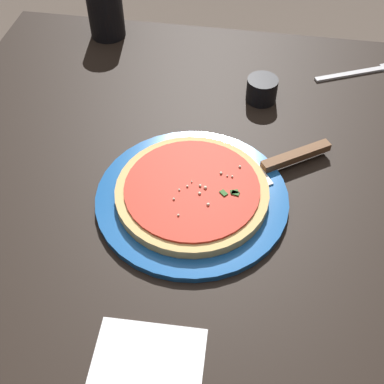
{
  "coord_description": "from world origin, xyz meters",
  "views": [
    {
      "loc": [
        -0.54,
        -0.13,
        1.37
      ],
      "look_at": [
        -0.02,
        -0.05,
        0.78
      ],
      "focal_mm": 47.01,
      "sensor_mm": 36.0,
      "label": 1
    }
  ],
  "objects_px": {
    "cup_tall_drink": "(106,13)",
    "napkin_folded_right": "(148,364)",
    "serving_plate": "(192,198)",
    "pizza": "(192,191)",
    "fork": "(363,72)",
    "pizza_server": "(276,164)",
    "cup_small_sauce": "(262,90)"
  },
  "relations": [
    {
      "from": "pizza",
      "to": "pizza_server",
      "type": "distance_m",
      "value": 0.15
    },
    {
      "from": "serving_plate",
      "to": "cup_tall_drink",
      "type": "relative_size",
      "value": 2.93
    },
    {
      "from": "pizza_server",
      "to": "cup_small_sauce",
      "type": "distance_m",
      "value": 0.19
    },
    {
      "from": "pizza_server",
      "to": "napkin_folded_right",
      "type": "height_order",
      "value": "pizza_server"
    },
    {
      "from": "serving_plate",
      "to": "fork",
      "type": "relative_size",
      "value": 1.74
    },
    {
      "from": "napkin_folded_right",
      "to": "cup_tall_drink",
      "type": "bearing_deg",
      "value": 19.19
    },
    {
      "from": "serving_plate",
      "to": "napkin_folded_right",
      "type": "xyz_separation_m",
      "value": [
        -0.28,
        0.01,
        -0.0
      ]
    },
    {
      "from": "pizza_server",
      "to": "napkin_folded_right",
      "type": "relative_size",
      "value": 1.47
    },
    {
      "from": "pizza_server",
      "to": "cup_tall_drink",
      "type": "bearing_deg",
      "value": 46.88
    },
    {
      "from": "serving_plate",
      "to": "pizza",
      "type": "xyz_separation_m",
      "value": [
        -0.0,
        -0.0,
        0.02
      ]
    },
    {
      "from": "cup_tall_drink",
      "to": "napkin_folded_right",
      "type": "distance_m",
      "value": 0.77
    },
    {
      "from": "cup_tall_drink",
      "to": "napkin_folded_right",
      "type": "relative_size",
      "value": 0.75
    },
    {
      "from": "pizza_server",
      "to": "fork",
      "type": "height_order",
      "value": "pizza_server"
    },
    {
      "from": "cup_tall_drink",
      "to": "serving_plate",
      "type": "bearing_deg",
      "value": -149.75
    },
    {
      "from": "pizza",
      "to": "cup_tall_drink",
      "type": "xyz_separation_m",
      "value": [
        0.45,
        0.27,
        0.03
      ]
    },
    {
      "from": "pizza_server",
      "to": "cup_tall_drink",
      "type": "relative_size",
      "value": 1.97
    },
    {
      "from": "serving_plate",
      "to": "fork",
      "type": "distance_m",
      "value": 0.49
    },
    {
      "from": "pizza",
      "to": "fork",
      "type": "bearing_deg",
      "value": -36.07
    },
    {
      "from": "serving_plate",
      "to": "cup_small_sauce",
      "type": "distance_m",
      "value": 0.29
    },
    {
      "from": "cup_tall_drink",
      "to": "pizza_server",
      "type": "bearing_deg",
      "value": -133.12
    },
    {
      "from": "serving_plate",
      "to": "cup_tall_drink",
      "type": "bearing_deg",
      "value": 30.25
    },
    {
      "from": "pizza",
      "to": "fork",
      "type": "relative_size",
      "value": 1.37
    },
    {
      "from": "napkin_folded_right",
      "to": "fork",
      "type": "relative_size",
      "value": 0.79
    },
    {
      "from": "cup_small_sauce",
      "to": "fork",
      "type": "xyz_separation_m",
      "value": [
        0.12,
        -0.2,
        -0.02
      ]
    },
    {
      "from": "cup_tall_drink",
      "to": "cup_small_sauce",
      "type": "bearing_deg",
      "value": -116.52
    },
    {
      "from": "cup_tall_drink",
      "to": "napkin_folded_right",
      "type": "height_order",
      "value": "cup_tall_drink"
    },
    {
      "from": "fork",
      "to": "cup_tall_drink",
      "type": "bearing_deg",
      "value": 84.27
    },
    {
      "from": "serving_plate",
      "to": "napkin_folded_right",
      "type": "distance_m",
      "value": 0.28
    },
    {
      "from": "cup_small_sauce",
      "to": "serving_plate",
      "type": "bearing_deg",
      "value": 162.07
    },
    {
      "from": "napkin_folded_right",
      "to": "serving_plate",
      "type": "bearing_deg",
      "value": -2.29
    },
    {
      "from": "pizza",
      "to": "fork",
      "type": "height_order",
      "value": "pizza"
    },
    {
      "from": "pizza_server",
      "to": "fork",
      "type": "xyz_separation_m",
      "value": [
        0.31,
        -0.16,
        -0.01
      ]
    }
  ]
}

